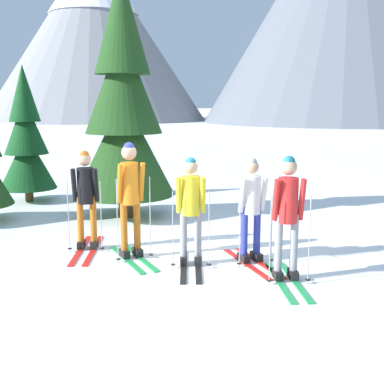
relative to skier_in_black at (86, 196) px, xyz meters
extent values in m
plane|color=white|center=(1.78, -0.05, -0.92)|extent=(400.00, 400.00, 0.00)
cube|color=red|center=(0.13, -0.05, -0.91)|extent=(0.63, 1.68, 0.02)
cube|color=red|center=(-0.08, -0.12, -0.91)|extent=(0.63, 1.68, 0.02)
cube|color=black|center=(0.10, 0.05, -0.84)|extent=(0.19, 0.28, 0.12)
cylinder|color=#B76019|center=(0.10, 0.05, -0.40)|extent=(0.11, 0.11, 0.80)
cube|color=black|center=(-0.11, -0.02, -0.84)|extent=(0.19, 0.28, 0.12)
cylinder|color=#B76019|center=(-0.11, -0.02, -0.40)|extent=(0.11, 0.11, 0.80)
cylinder|color=black|center=(0.00, 0.01, 0.18)|extent=(0.28, 0.28, 0.60)
sphere|color=tan|center=(0.00, 0.01, 0.62)|extent=(0.22, 0.22, 0.22)
sphere|color=#B76019|center=(0.00, 0.01, 0.69)|extent=(0.16, 0.16, 0.16)
cylinder|color=black|center=(0.19, 0.01, 0.20)|extent=(0.14, 0.21, 0.57)
cylinder|color=black|center=(-0.16, -0.10, 0.20)|extent=(0.14, 0.21, 0.57)
cylinder|color=#A5A5AD|center=(0.31, -0.08, -0.32)|extent=(0.02, 0.02, 1.20)
cylinder|color=black|center=(0.31, -0.08, -0.86)|extent=(0.07, 0.07, 0.01)
cylinder|color=#A5A5AD|center=(-0.20, -0.24, -0.32)|extent=(0.02, 0.02, 1.20)
cylinder|color=black|center=(-0.20, -0.24, -0.86)|extent=(0.07, 0.07, 0.01)
cube|color=green|center=(1.05, -0.24, -0.91)|extent=(1.10, 1.22, 0.02)
cube|color=green|center=(0.88, -0.38, -0.91)|extent=(1.10, 1.22, 0.02)
cube|color=black|center=(0.98, -0.16, -0.84)|extent=(0.25, 0.27, 0.12)
cylinder|color=#B76019|center=(0.98, -0.16, -0.35)|extent=(0.11, 0.11, 0.89)
cube|color=black|center=(0.82, -0.31, -0.84)|extent=(0.25, 0.27, 0.12)
cylinder|color=#B76019|center=(0.82, -0.31, -0.35)|extent=(0.11, 0.11, 0.89)
cylinder|color=orange|center=(0.90, -0.23, 0.30)|extent=(0.28, 0.28, 0.66)
sphere|color=tan|center=(0.90, -0.23, 0.79)|extent=(0.24, 0.24, 0.24)
sphere|color=#2D389E|center=(0.90, -0.23, 0.86)|extent=(0.18, 0.18, 0.18)
cylinder|color=orange|center=(1.08, -0.16, 0.32)|extent=(0.20, 0.21, 0.63)
cylinder|color=orange|center=(0.81, -0.40, 0.32)|extent=(0.20, 0.21, 0.63)
cylinder|color=#A5A5AD|center=(1.22, -0.19, -0.25)|extent=(0.02, 0.02, 1.33)
cylinder|color=black|center=(1.22, -0.19, -0.86)|extent=(0.07, 0.07, 0.01)
cylinder|color=#A5A5AD|center=(0.82, -0.55, -0.25)|extent=(0.02, 0.02, 1.33)
cylinder|color=black|center=(0.82, -0.55, -0.86)|extent=(0.07, 0.07, 0.01)
cube|color=black|center=(2.06, -0.38, -0.91)|extent=(0.53, 1.52, 0.02)
cube|color=black|center=(1.85, -0.44, -0.91)|extent=(0.53, 1.52, 0.02)
cube|color=black|center=(2.04, -0.28, -0.84)|extent=(0.18, 0.28, 0.12)
cylinder|color=gray|center=(2.04, -0.28, -0.40)|extent=(0.11, 0.11, 0.79)
cube|color=black|center=(1.83, -0.34, -0.84)|extent=(0.18, 0.28, 0.12)
cylinder|color=gray|center=(1.83, -0.34, -0.40)|extent=(0.11, 0.11, 0.79)
cylinder|color=yellow|center=(1.93, -0.31, 0.17)|extent=(0.28, 0.28, 0.59)
sphere|color=tan|center=(1.93, -0.31, 0.61)|extent=(0.21, 0.21, 0.21)
sphere|color=#1E6B7A|center=(1.93, -0.31, 0.67)|extent=(0.16, 0.16, 0.16)
cylinder|color=yellow|center=(2.12, -0.32, 0.19)|extent=(0.13, 0.21, 0.57)
cylinder|color=yellow|center=(1.78, -0.42, 0.19)|extent=(0.13, 0.21, 0.57)
cylinder|color=#A5A5AD|center=(2.24, -0.41, -0.32)|extent=(0.02, 0.02, 1.19)
cylinder|color=black|center=(2.24, -0.41, -0.86)|extent=(0.07, 0.07, 0.01)
cylinder|color=#A5A5AD|center=(1.72, -0.56, -0.32)|extent=(0.02, 0.02, 1.19)
cylinder|color=black|center=(1.72, -0.56, -0.86)|extent=(0.07, 0.07, 0.01)
cube|color=#384C99|center=(1.88, -0.15, 0.20)|extent=(0.29, 0.23, 0.36)
cube|color=red|center=(2.94, 0.05, -0.91)|extent=(0.99, 1.34, 0.02)
cube|color=red|center=(2.76, -0.07, -0.91)|extent=(0.99, 1.34, 0.02)
cube|color=black|center=(2.88, 0.14, -0.84)|extent=(0.24, 0.28, 0.12)
cylinder|color=#2D389E|center=(2.88, 0.14, -0.41)|extent=(0.11, 0.11, 0.78)
cube|color=black|center=(2.70, 0.01, -0.84)|extent=(0.24, 0.28, 0.12)
cylinder|color=#2D389E|center=(2.70, 0.01, -0.41)|extent=(0.11, 0.11, 0.78)
cylinder|color=white|center=(2.79, 0.07, 0.16)|extent=(0.28, 0.28, 0.59)
sphere|color=tan|center=(2.79, 0.07, 0.59)|extent=(0.21, 0.21, 0.21)
sphere|color=gray|center=(2.79, 0.07, 0.65)|extent=(0.16, 0.16, 0.16)
cylinder|color=white|center=(2.97, 0.13, 0.17)|extent=(0.18, 0.20, 0.56)
cylinder|color=white|center=(2.68, -0.08, 0.17)|extent=(0.18, 0.20, 0.56)
cylinder|color=#A5A5AD|center=(3.11, 0.08, -0.33)|extent=(0.02, 0.02, 1.17)
cylinder|color=black|center=(3.11, 0.08, -0.86)|extent=(0.07, 0.07, 0.01)
cylinder|color=#A5A5AD|center=(2.68, -0.23, -0.33)|extent=(0.02, 0.02, 1.17)
cylinder|color=black|center=(2.68, -0.23, -0.86)|extent=(0.07, 0.07, 0.01)
cube|color=green|center=(3.54, -0.65, -0.91)|extent=(0.62, 1.54, 0.02)
cube|color=green|center=(3.33, -0.72, -0.91)|extent=(0.62, 1.54, 0.02)
cube|color=black|center=(3.51, -0.55, -0.84)|extent=(0.19, 0.28, 0.12)
cylinder|color=gray|center=(3.51, -0.55, -0.38)|extent=(0.11, 0.11, 0.84)
cube|color=black|center=(3.30, -0.63, -0.84)|extent=(0.19, 0.28, 0.12)
cylinder|color=gray|center=(3.30, -0.63, -0.38)|extent=(0.11, 0.11, 0.84)
cylinder|color=red|center=(3.40, -0.59, 0.23)|extent=(0.28, 0.28, 0.63)
sphere|color=tan|center=(3.40, -0.59, 0.69)|extent=(0.23, 0.23, 0.23)
sphere|color=#1E6B7A|center=(3.40, -0.59, 0.76)|extent=(0.17, 0.17, 0.17)
cylinder|color=red|center=(3.59, -0.59, 0.25)|extent=(0.14, 0.22, 0.60)
cylinder|color=red|center=(3.26, -0.71, 0.25)|extent=(0.14, 0.22, 0.60)
cylinder|color=#A5A5AD|center=(3.72, -0.67, -0.29)|extent=(0.02, 0.02, 1.25)
cylinder|color=black|center=(3.72, -0.67, -0.86)|extent=(0.07, 0.07, 0.01)
cylinder|color=#A5A5AD|center=(3.21, -0.85, -0.29)|extent=(0.02, 0.02, 1.25)
cylinder|color=black|center=(3.21, -0.85, -0.86)|extent=(0.07, 0.07, 0.01)
cylinder|color=#51381E|center=(-3.43, 3.42, -0.59)|extent=(0.20, 0.20, 0.66)
cone|color=#14471E|center=(-3.43, 3.42, 0.11)|extent=(1.41, 1.41, 1.39)
cone|color=#14471E|center=(-3.43, 3.42, 0.98)|extent=(1.07, 1.07, 1.39)
cone|color=#14471E|center=(-3.43, 3.42, 1.79)|extent=(0.77, 0.77, 1.39)
cylinder|color=#51381E|center=(-0.35, 2.44, -0.42)|extent=(0.31, 0.31, 1.00)
cone|color=#1E4219|center=(-0.35, 2.44, 0.64)|extent=(2.14, 2.14, 2.11)
cone|color=#1E4219|center=(-0.35, 2.44, 1.97)|extent=(1.63, 1.63, 2.11)
cone|color=#1E4219|center=(-0.35, 2.44, 3.19)|extent=(1.17, 1.17, 2.11)
cone|color=gray|center=(-28.68, 57.56, 10.59)|extent=(30.52, 30.52, 23.02)
cone|color=slate|center=(4.35, 59.22, 13.76)|extent=(34.68, 34.68, 29.35)
camera|label=1|loc=(4.01, -7.47, 1.56)|focal=46.98mm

